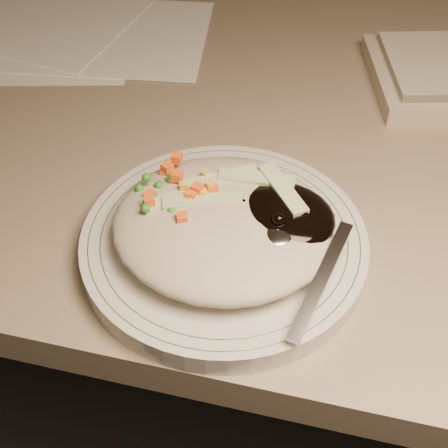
# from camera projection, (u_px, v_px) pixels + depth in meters

# --- Properties ---
(desk) EXTENTS (1.40, 0.70, 0.74)m
(desk) POSITION_uv_depth(u_px,v_px,m) (319.00, 242.00, 0.85)
(desk) COLOR gray
(desk) RESTS_ON ground
(plate) EXTENTS (0.26, 0.26, 0.02)m
(plate) POSITION_uv_depth(u_px,v_px,m) (224.00, 244.00, 0.56)
(plate) COLOR silver
(plate) RESTS_ON desk
(plate_rim) EXTENTS (0.24, 0.24, 0.00)m
(plate_rim) POSITION_uv_depth(u_px,v_px,m) (224.00, 237.00, 0.55)
(plate_rim) COLOR #144723
(plate_rim) RESTS_ON plate
(meal) EXTENTS (0.21, 0.19, 0.05)m
(meal) POSITION_uv_depth(u_px,v_px,m) (229.00, 221.00, 0.54)
(meal) COLOR #AFA68D
(meal) RESTS_ON plate
(papers) EXTENTS (0.44, 0.33, 0.00)m
(papers) POSITION_uv_depth(u_px,v_px,m) (47.00, 30.00, 0.85)
(papers) COLOR white
(papers) RESTS_ON desk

